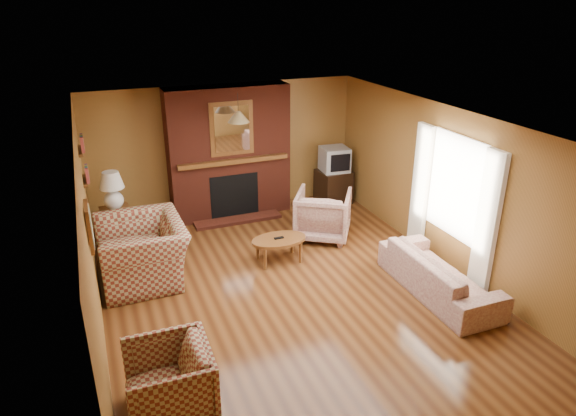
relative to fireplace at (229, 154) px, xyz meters
name	(u,v)px	position (x,y,z in m)	size (l,w,h in m)	color
floor	(291,291)	(0.00, -2.98, -1.18)	(6.50, 6.50, 0.00)	#42210E
ceiling	(291,123)	(0.00, -2.98, 1.22)	(6.50, 6.50, 0.00)	white
wall_back	(225,149)	(0.00, 0.27, 0.02)	(6.50, 6.50, 0.00)	olive
wall_front	(449,367)	(0.00, -6.23, 0.02)	(6.50, 6.50, 0.00)	olive
wall_left	(90,245)	(-2.50, -2.98, 0.02)	(6.50, 6.50, 0.00)	olive
wall_right	(447,188)	(2.50, -2.98, 0.02)	(6.50, 6.50, 0.00)	olive
fireplace	(229,154)	(0.00, 0.00, 0.00)	(2.20, 0.82, 2.40)	#591F13
window_right	(452,198)	(2.45, -3.18, -0.06)	(0.10, 1.85, 2.00)	beige
bookshelf	(84,160)	(-2.44, -1.08, 0.48)	(0.09, 0.55, 0.71)	brown
botanical_print	(89,227)	(-2.47, -3.28, 0.37)	(0.05, 0.40, 0.50)	brown
pendant_light	(238,117)	(0.00, -0.68, 0.82)	(0.36, 0.36, 0.48)	black
plaid_loveseat	(142,251)	(-1.85, -1.85, -0.74)	(1.36, 1.19, 0.89)	maroon
plaid_armchair	(169,382)	(-1.95, -4.64, -0.80)	(0.81, 0.83, 0.76)	maroon
floral_sofa	(439,274)	(1.90, -3.76, -0.89)	(1.97, 0.77, 0.58)	#C5B598
floral_armchair	(323,214)	(1.17, -1.55, -0.77)	(0.88, 0.90, 0.82)	#C5B598
coffee_table	(279,241)	(0.17, -2.08, -0.85)	(0.87, 0.54, 0.41)	brown
side_table	(118,227)	(-2.10, -0.53, -0.87)	(0.47, 0.47, 0.62)	brown
table_lamp	(112,189)	(-2.10, -0.53, -0.20)	(0.39, 0.39, 0.64)	white
tv_stand	(333,186)	(2.05, -0.18, -0.85)	(0.61, 0.55, 0.66)	black
crt_tv	(335,159)	(2.05, -0.19, -0.29)	(0.55, 0.54, 0.47)	#9FA1A6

